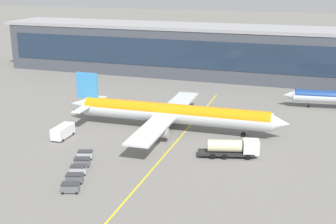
{
  "coord_description": "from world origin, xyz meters",
  "views": [
    {
      "loc": [
        28.09,
        -73.91,
        31.04
      ],
      "look_at": [
        0.65,
        8.55,
        4.5
      ],
      "focal_mm": 47.59,
      "sensor_mm": 36.0,
      "label": 1
    }
  ],
  "objects": [
    {
      "name": "main_airliner",
      "position": [
        1.02,
        10.54,
        3.67
      ],
      "size": [
        47.57,
        37.91,
        11.14
      ],
      "color": "silver",
      "rests_on": "ground_plane"
    },
    {
      "name": "terminal_building",
      "position": [
        18.51,
        65.21,
        8.08
      ],
      "size": [
        185.63,
        19.48,
        16.13
      ],
      "color": "#424751",
      "rests_on": "ground_plane"
    },
    {
      "name": "apron_lead_in_line",
      "position": [
        3.85,
        2.0,
        0.0
      ],
      "size": [
        0.85,
        80.0,
        0.01
      ],
      "primitive_type": "cube",
      "rotation": [
        0.0,
        0.0,
        0.01
      ],
      "color": "yellow",
      "rests_on": "ground_plane"
    },
    {
      "name": "baggage_cart_0",
      "position": [
        -4.86,
        -21.23,
        0.78
      ],
      "size": [
        3.0,
        2.31,
        1.48
      ],
      "color": "#595B60",
      "rests_on": "ground_plane"
    },
    {
      "name": "fuel_tanker",
      "position": [
        15.66,
        -0.04,
        1.75
      ],
      "size": [
        11.08,
        5.23,
        3.25
      ],
      "color": "#232326",
      "rests_on": "ground_plane"
    },
    {
      "name": "baggage_cart_4",
      "position": [
        -8.93,
        -9.1,
        0.78
      ],
      "size": [
        3.0,
        2.31,
        1.48
      ],
      "color": "#B2B7BC",
      "rests_on": "ground_plane"
    },
    {
      "name": "baggage_cart_1",
      "position": [
        -5.87,
        -18.2,
        0.78
      ],
      "size": [
        3.0,
        2.31,
        1.48
      ],
      "color": "#595B60",
      "rests_on": "ground_plane"
    },
    {
      "name": "baggage_cart_3",
      "position": [
        -7.91,
        -12.13,
        0.78
      ],
      "size": [
        3.0,
        2.31,
        1.48
      ],
      "color": "#595B60",
      "rests_on": "ground_plane"
    },
    {
      "name": "ground_plane",
      "position": [
        0.0,
        0.0,
        0.0
      ],
      "size": [
        700.0,
        700.0,
        0.0
      ],
      "primitive_type": "plane",
      "color": "slate"
    },
    {
      "name": "lavatory_truck",
      "position": [
        -18.36,
        -1.12,
        1.42
      ],
      "size": [
        2.38,
        5.83,
        2.5
      ],
      "color": "white",
      "rests_on": "ground_plane"
    },
    {
      "name": "baggage_cart_2",
      "position": [
        -6.89,
        -15.16,
        0.78
      ],
      "size": [
        3.0,
        2.31,
        1.48
      ],
      "color": "#B2B7BC",
      "rests_on": "ground_plane"
    }
  ]
}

